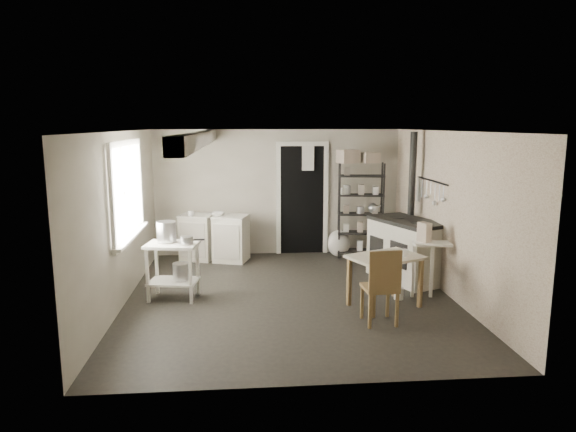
{
  "coord_description": "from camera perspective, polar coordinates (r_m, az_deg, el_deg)",
  "views": [
    {
      "loc": [
        -0.62,
        -6.87,
        2.39
      ],
      "look_at": [
        0.0,
        0.3,
        1.1
      ],
      "focal_mm": 32.0,
      "sensor_mm": 36.0,
      "label": 1
    }
  ],
  "objects": [
    {
      "name": "storage_box_b",
      "position": [
        9.22,
        9.16,
        7.55
      ],
      "size": [
        0.33,
        0.31,
        0.18
      ],
      "primitive_type": "cube",
      "rotation": [
        0.0,
        0.0,
        0.19
      ],
      "color": "beige",
      "rests_on": "shelf_rack"
    },
    {
      "name": "oats_box",
      "position": [
        7.3,
        14.94,
        -1.08
      ],
      "size": [
        0.17,
        0.21,
        0.27
      ],
      "primitive_type": "cube",
      "rotation": [
        0.0,
        0.0,
        0.42
      ],
      "color": "beige",
      "rests_on": "side_ledge"
    },
    {
      "name": "chair",
      "position": [
        6.34,
        10.16,
        -7.48
      ],
      "size": [
        0.41,
        0.43,
        0.95
      ],
      "primitive_type": null,
      "rotation": [
        0.0,
        0.0,
        0.06
      ],
      "color": "brown",
      "rests_on": "ground"
    },
    {
      "name": "prep_table",
      "position": [
        7.29,
        -12.65,
        -5.94
      ],
      "size": [
        0.76,
        0.59,
        0.79
      ],
      "primitive_type": null,
      "rotation": [
        0.0,
        0.0,
        -0.16
      ],
      "color": "white",
      "rests_on": "ground"
    },
    {
      "name": "ceiling_beam",
      "position": [
        6.9,
        -9.87,
        8.43
      ],
      "size": [
        0.18,
        5.0,
        0.18
      ],
      "primitive_type": null,
      "color": "white",
      "rests_on": "ceiling"
    },
    {
      "name": "work_table",
      "position": [
        6.94,
        10.7,
        -6.85
      ],
      "size": [
        1.09,
        0.95,
        0.69
      ],
      "primitive_type": null,
      "rotation": [
        0.0,
        0.0,
        0.42
      ],
      "color": "beige",
      "rests_on": "ground"
    },
    {
      "name": "stove",
      "position": [
        8.16,
        13.01,
        -3.93
      ],
      "size": [
        1.07,
        1.37,
        0.95
      ],
      "primitive_type": null,
      "rotation": [
        0.0,
        0.0,
        0.39
      ],
      "color": "beige",
      "rests_on": "ground"
    },
    {
      "name": "wall_right",
      "position": [
        7.55,
        17.48,
        0.23
      ],
      "size": [
        0.02,
        5.0,
        2.3
      ],
      "primitive_type": "cube",
      "color": "#ACA593",
      "rests_on": "ground"
    },
    {
      "name": "mixing_bowl",
      "position": [
        9.03,
        -7.85,
        0.93
      ],
      "size": [
        0.37,
        0.37,
        0.07
      ],
      "primitive_type": "imported",
      "rotation": [
        0.0,
        0.0,
        -0.24
      ],
      "color": "white",
      "rests_on": "base_cabinets"
    },
    {
      "name": "side_ledge",
      "position": [
        7.43,
        15.56,
        -5.52
      ],
      "size": [
        0.54,
        0.33,
        0.79
      ],
      "primitive_type": null,
      "rotation": [
        0.0,
        0.0,
        -0.11
      ],
      "color": "white",
      "rests_on": "ground"
    },
    {
      "name": "utensil_rail",
      "position": [
        8.03,
        15.62,
        3.78
      ],
      "size": [
        0.06,
        1.2,
        0.44
      ],
      "primitive_type": null,
      "color": "silver",
      "rests_on": "wall_right"
    },
    {
      "name": "wallpaper_panel",
      "position": [
        7.55,
        17.41,
        0.23
      ],
      "size": [
        0.01,
        5.0,
        2.3
      ],
      "primitive_type": null,
      "color": "beige",
      "rests_on": "wall_right"
    },
    {
      "name": "base_cabinets",
      "position": [
        9.2,
        -8.18,
        -2.05
      ],
      "size": [
        1.34,
        0.86,
        0.81
      ],
      "primitive_type": null,
      "rotation": [
        0.0,
        0.0,
        -0.29
      ],
      "color": "beige",
      "rests_on": "ground"
    },
    {
      "name": "stockpot",
      "position": [
        7.24,
        -13.36,
        -1.68
      ],
      "size": [
        0.29,
        0.29,
        0.28
      ],
      "primitive_type": "cylinder",
      "rotation": [
        0.0,
        0.0,
        0.14
      ],
      "color": "silver",
      "rests_on": "prep_table"
    },
    {
      "name": "counter_cup",
      "position": [
        9.04,
        -10.75,
        0.93
      ],
      "size": [
        0.16,
        0.16,
        0.09
      ],
      "primitive_type": "imported",
      "rotation": [
        0.0,
        0.0,
        -0.38
      ],
      "color": "white",
      "rests_on": "base_cabinets"
    },
    {
      "name": "wall_left",
      "position": [
        7.17,
        -18.0,
        -0.3
      ],
      "size": [
        0.02,
        5.0,
        2.3
      ],
      "primitive_type": "cube",
      "color": "#ACA593",
      "rests_on": "ground"
    },
    {
      "name": "wall_back",
      "position": [
        9.47,
        -1.14,
        2.64
      ],
      "size": [
        4.5,
        0.02,
        2.3
      ],
      "primitive_type": "cube",
      "color": "#ACA593",
      "rests_on": "ground"
    },
    {
      "name": "table_cup",
      "position": [
        6.83,
        12.83,
        -3.49
      ],
      "size": [
        0.13,
        0.13,
        0.1
      ],
      "primitive_type": "imported",
      "rotation": [
        0.0,
        0.0,
        0.25
      ],
      "color": "white",
      "rests_on": "work_table"
    },
    {
      "name": "floor",
      "position": [
        7.3,
        0.2,
        -8.95
      ],
      "size": [
        5.0,
        5.0,
        0.0
      ],
      "primitive_type": "plane",
      "color": "black",
      "rests_on": "ground"
    },
    {
      "name": "shelf_rack",
      "position": [
        9.32,
        8.07,
        1.17
      ],
      "size": [
        0.85,
        0.42,
        1.72
      ],
      "primitive_type": null,
      "rotation": [
        0.0,
        0.0,
        -0.13
      ],
      "color": "black",
      "rests_on": "ground"
    },
    {
      "name": "storage_box_a",
      "position": [
        9.12,
        6.73,
        7.7
      ],
      "size": [
        0.41,
        0.38,
        0.23
      ],
      "primitive_type": "cube",
      "rotation": [
        0.0,
        0.0,
        0.33
      ],
      "color": "beige",
      "rests_on": "shelf_rack"
    },
    {
      "name": "window",
      "position": [
        7.31,
        -17.57,
        2.69
      ],
      "size": [
        0.12,
        1.76,
        1.28
      ],
      "primitive_type": null,
      "color": "white",
      "rests_on": "wall_left"
    },
    {
      "name": "doorway",
      "position": [
        9.51,
        1.58,
        1.75
      ],
      "size": [
        0.96,
        0.1,
        2.08
      ],
      "primitive_type": null,
      "color": "white",
      "rests_on": "ground"
    },
    {
      "name": "shelf_jar",
      "position": [
        9.19,
        6.16,
        3.68
      ],
      "size": [
        0.11,
        0.11,
        0.18
      ],
      "primitive_type": "imported",
      "rotation": [
        0.0,
        0.0,
        0.44
      ],
      "color": "white",
      "rests_on": "shelf_rack"
    },
    {
      "name": "stovepipe",
      "position": [
        8.43,
        13.65,
        4.43
      ],
      "size": [
        0.13,
        0.13,
        1.49
      ],
      "primitive_type": null,
      "rotation": [
        0.0,
        0.0,
        -0.16
      ],
      "color": "black",
      "rests_on": "stove"
    },
    {
      "name": "saucepan",
      "position": [
        7.07,
        -11.18,
        -2.62
      ],
      "size": [
        0.22,
        0.22,
        0.1
      ],
      "primitive_type": "cylinder",
      "rotation": [
        0.0,
        0.0,
        0.34
      ],
      "color": "silver",
      "rests_on": "prep_table"
    },
    {
      "name": "ceiling",
      "position": [
        6.9,
        0.22,
        9.41
      ],
      "size": [
        5.0,
        5.0,
        0.0
      ],
      "primitive_type": "plane",
      "rotation": [
        3.14,
        0.0,
        0.0
      ],
      "color": "beige",
      "rests_on": "wall_back"
    },
    {
      "name": "flour_sack",
      "position": [
        9.43,
        5.65,
        -3.07
      ],
      "size": [
        0.43,
        0.37,
        0.49
      ],
      "primitive_type": "ellipsoid",
      "rotation": [
        0.0,
        0.0,
        0.05
      ],
      "color": "silver",
      "rests_on": "ground"
    },
    {
      "name": "bucket",
      "position": [
        7.28,
        -11.82,
        -6.06
      ],
      "size": [
        0.28,
        0.28,
        0.24
      ],
      "primitive_type": "cylinder",
      "rotation": [
        0.0,
        0.0,
        0.36
      ],
      "color": "silver",
      "rests_on": "prep_table"
    },
    {
      "name": "floor_crock",
      "position": [
        7.34,
        12.2,
        -8.46
      ],
      "size": [
        0.13,
        0.13,
        0.16
      ],
      "primitive_type": "cylinder",
      "rotation": [
        0.0,
        0.0,
        0.0
      ],
      "color": "white",
      "rests_on": "ground"
    },
    {
      "name": "wall_front",
      "position": [
        4.59,
        3.02,
        -5.54
      ],
      "size": [
        4.5,
        0.02,
        2.3
      ],
      "primitive_type": "cube",
      "color": "#ACA593",
      "rests_on": "ground"
    }
  ]
}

